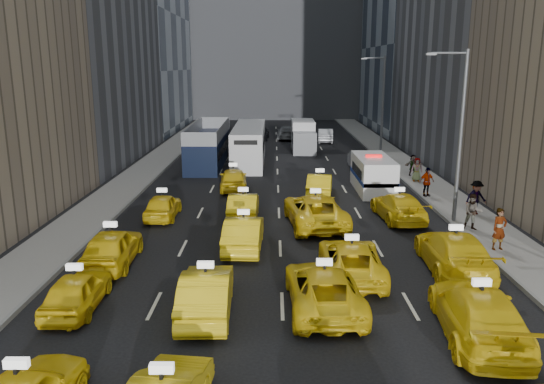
# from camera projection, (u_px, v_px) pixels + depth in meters

# --- Properties ---
(ground) EXTENTS (160.00, 160.00, 0.00)m
(ground) POSITION_uv_depth(u_px,v_px,m) (283.00, 334.00, 16.64)
(ground) COLOR black
(ground) RESTS_ON ground
(sidewalk_west) EXTENTS (3.00, 90.00, 0.15)m
(sidewalk_west) POSITION_uv_depth(u_px,v_px,m) (142.00, 173.00, 40.96)
(sidewalk_west) COLOR gray
(sidewalk_west) RESTS_ON ground
(sidewalk_east) EXTENTS (3.00, 90.00, 0.15)m
(sidewalk_east) POSITION_uv_depth(u_px,v_px,m) (413.00, 173.00, 40.89)
(sidewalk_east) COLOR gray
(sidewalk_east) RESTS_ON ground
(curb_west) EXTENTS (0.15, 90.00, 0.18)m
(curb_west) POSITION_uv_depth(u_px,v_px,m) (161.00, 173.00, 40.95)
(curb_west) COLOR slate
(curb_west) RESTS_ON ground
(curb_east) EXTENTS (0.15, 90.00, 0.18)m
(curb_east) POSITION_uv_depth(u_px,v_px,m) (395.00, 173.00, 40.90)
(curb_east) COLOR slate
(curb_east) RESTS_ON ground
(streetlight_near) EXTENTS (2.15, 0.22, 9.00)m
(streetlight_near) POSITION_uv_depth(u_px,v_px,m) (459.00, 131.00, 27.13)
(streetlight_near) COLOR #595B60
(streetlight_near) RESTS_ON ground
(streetlight_far) EXTENTS (2.15, 0.22, 9.00)m
(streetlight_far) POSITION_uv_depth(u_px,v_px,m) (381.00, 103.00, 46.57)
(streetlight_far) COLOR #595B60
(streetlight_far) RESTS_ON ground
(taxi_4) EXTENTS (1.62, 3.93, 1.33)m
(taxi_4) POSITION_uv_depth(u_px,v_px,m) (77.00, 291.00, 18.19)
(taxi_4) COLOR yellow
(taxi_4) RESTS_ON ground
(taxi_5) EXTENTS (1.80, 4.73, 1.54)m
(taxi_5) POSITION_uv_depth(u_px,v_px,m) (206.00, 292.00, 17.84)
(taxi_5) COLOR yellow
(taxi_5) RESTS_ON ground
(taxi_6) EXTENTS (2.63, 5.35, 1.46)m
(taxi_6) POSITION_uv_depth(u_px,v_px,m) (324.00, 288.00, 18.29)
(taxi_6) COLOR yellow
(taxi_6) RESTS_ON ground
(taxi_7) EXTENTS (2.79, 5.75, 1.61)m
(taxi_7) POSITION_uv_depth(u_px,v_px,m) (479.00, 313.00, 16.26)
(taxi_7) COLOR yellow
(taxi_7) RESTS_ON ground
(taxi_8) EXTENTS (1.98, 4.66, 1.57)m
(taxi_8) POSITION_uv_depth(u_px,v_px,m) (112.00, 247.00, 22.21)
(taxi_8) COLOR yellow
(taxi_8) RESTS_ON ground
(taxi_9) EXTENTS (1.75, 4.71, 1.54)m
(taxi_9) POSITION_uv_depth(u_px,v_px,m) (244.00, 233.00, 24.17)
(taxi_9) COLOR yellow
(taxi_9) RESTS_ON ground
(taxi_10) EXTENTS (2.52, 5.21, 1.43)m
(taxi_10) POSITION_uv_depth(u_px,v_px,m) (351.00, 260.00, 20.98)
(taxi_10) COLOR yellow
(taxi_10) RESTS_ON ground
(taxi_11) EXTENTS (2.55, 5.74, 1.64)m
(taxi_11) POSITION_uv_depth(u_px,v_px,m) (454.00, 252.00, 21.57)
(taxi_11) COLOR yellow
(taxi_11) RESTS_ON ground
(taxi_12) EXTENTS (1.65, 4.02, 1.36)m
(taxi_12) POSITION_uv_depth(u_px,v_px,m) (163.00, 206.00, 29.06)
(taxi_12) COLOR yellow
(taxi_12) RESTS_ON ground
(taxi_13) EXTENTS (1.57, 4.44, 1.46)m
(taxi_13) POSITION_uv_depth(u_px,v_px,m) (243.00, 206.00, 28.82)
(taxi_13) COLOR yellow
(taxi_13) RESTS_ON ground
(taxi_14) EXTENTS (3.38, 6.24, 1.66)m
(taxi_14) POSITION_uv_depth(u_px,v_px,m) (315.00, 210.00, 27.69)
(taxi_14) COLOR yellow
(taxi_14) RESTS_ON ground
(taxi_15) EXTENTS (2.49, 5.24, 1.48)m
(taxi_15) POSITION_uv_depth(u_px,v_px,m) (399.00, 207.00, 28.76)
(taxi_15) COLOR yellow
(taxi_15) RESTS_ON ground
(taxi_16) EXTENTS (2.08, 4.54, 1.51)m
(taxi_16) POSITION_uv_depth(u_px,v_px,m) (233.00, 179.00, 35.65)
(taxi_16) COLOR yellow
(taxi_16) RESTS_ON ground
(taxi_17) EXTENTS (2.05, 4.50, 1.43)m
(taxi_17) POSITION_uv_depth(u_px,v_px,m) (320.00, 185.00, 34.12)
(taxi_17) COLOR yellow
(taxi_17) RESTS_ON ground
(nypd_van) EXTENTS (2.82, 5.92, 2.45)m
(nypd_van) POSITION_uv_depth(u_px,v_px,m) (373.00, 175.00, 35.28)
(nypd_van) COLOR white
(nypd_van) RESTS_ON ground
(double_decker) EXTENTS (3.13, 11.66, 3.36)m
(double_decker) POSITION_uv_depth(u_px,v_px,m) (209.00, 144.00, 44.78)
(double_decker) COLOR black
(double_decker) RESTS_ON ground
(city_bus) EXTENTS (4.03, 12.34, 3.13)m
(city_bus) POSITION_uv_depth(u_px,v_px,m) (249.00, 144.00, 45.68)
(city_bus) COLOR silver
(city_bus) RESTS_ON ground
(box_truck) EXTENTS (2.91, 6.56, 2.90)m
(box_truck) POSITION_uv_depth(u_px,v_px,m) (303.00, 136.00, 51.79)
(box_truck) COLOR silver
(box_truck) RESTS_ON ground
(misc_car_0) EXTENTS (1.76, 4.70, 1.53)m
(misc_car_0) POSITION_uv_depth(u_px,v_px,m) (360.00, 160.00, 42.64)
(misc_car_0) COLOR #A7AAAF
(misc_car_0) RESTS_ON ground
(misc_car_1) EXTENTS (2.82, 5.97, 1.65)m
(misc_car_1) POSITION_uv_depth(u_px,v_px,m) (218.00, 139.00, 54.61)
(misc_car_1) COLOR black
(misc_car_1) RESTS_ON ground
(misc_car_2) EXTENTS (2.31, 5.31, 1.52)m
(misc_car_2) POSITION_uv_depth(u_px,v_px,m) (287.00, 132.00, 60.11)
(misc_car_2) COLOR slate
(misc_car_2) RESTS_ON ground
(misc_car_3) EXTENTS (2.18, 4.83, 1.61)m
(misc_car_3) POSITION_uv_depth(u_px,v_px,m) (260.00, 132.00, 59.79)
(misc_car_3) COLOR black
(misc_car_3) RESTS_ON ground
(misc_car_4) EXTENTS (1.88, 4.55, 1.46)m
(misc_car_4) POSITION_uv_depth(u_px,v_px,m) (325.00, 135.00, 57.91)
(misc_car_4) COLOR #ACAFB4
(misc_car_4) RESTS_ON ground
(pedestrian_0) EXTENTS (0.79, 0.61, 1.91)m
(pedestrian_0) POSITION_uv_depth(u_px,v_px,m) (499.00, 229.00, 23.60)
(pedestrian_0) COLOR gray
(pedestrian_0) RESTS_ON sidewalk_east
(pedestrian_1) EXTENTS (0.98, 0.67, 1.85)m
(pedestrian_1) POSITION_uv_depth(u_px,v_px,m) (473.00, 212.00, 26.45)
(pedestrian_1) COLOR gray
(pedestrian_1) RESTS_ON sidewalk_east
(pedestrian_2) EXTENTS (1.31, 0.76, 1.90)m
(pedestrian_2) POSITION_uv_depth(u_px,v_px,m) (476.00, 198.00, 29.21)
(pedestrian_2) COLOR gray
(pedestrian_2) RESTS_ON sidewalk_east
(pedestrian_3) EXTENTS (1.18, 0.85, 1.84)m
(pedestrian_3) POSITION_uv_depth(u_px,v_px,m) (427.00, 182.00, 33.26)
(pedestrian_3) COLOR gray
(pedestrian_3) RESTS_ON sidewalk_east
(pedestrian_4) EXTENTS (0.89, 0.60, 1.67)m
(pedestrian_4) POSITION_uv_depth(u_px,v_px,m) (417.00, 170.00, 37.63)
(pedestrian_4) COLOR gray
(pedestrian_4) RESTS_ON sidewalk_east
(pedestrian_5) EXTENTS (1.52, 0.81, 1.57)m
(pedestrian_5) POSITION_uv_depth(u_px,v_px,m) (413.00, 165.00, 39.56)
(pedestrian_5) COLOR gray
(pedestrian_5) RESTS_ON sidewalk_east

